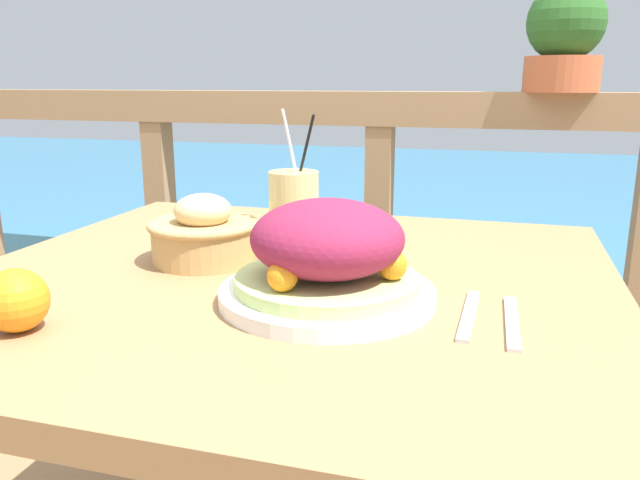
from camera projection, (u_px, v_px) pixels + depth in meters
name	position (u px, v px, depth m)	size (l,w,h in m)	color
patio_table	(286.00, 332.00, 1.01)	(1.02, 0.96, 0.76)	#997047
railing_fence	(379.00, 209.00, 1.74)	(2.80, 0.08, 1.03)	#937551
sea_backdrop	(447.00, 211.00, 4.19)	(12.00, 4.00, 0.40)	teal
salad_plate	(327.00, 258.00, 0.85)	(0.30, 0.30, 0.14)	white
drink_glass	(294.00, 214.00, 1.06)	(0.08, 0.08, 0.25)	#DBCC7F
bread_basket	(204.00, 234.00, 1.04)	(0.19, 0.19, 0.12)	tan
potted_plant	(565.00, 38.00, 1.51)	(0.19, 0.19, 0.26)	#B75B38
fork	(469.00, 315.00, 0.81)	(0.02, 0.18, 0.00)	silver
knife	(512.00, 322.00, 0.78)	(0.02, 0.18, 0.00)	silver
orange_near_basket	(16.00, 300.00, 0.75)	(0.08, 0.08, 0.08)	orange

